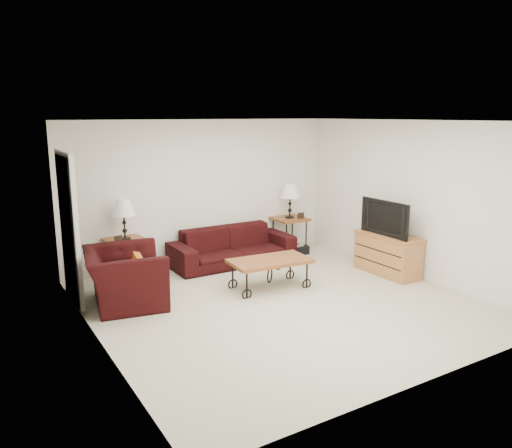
{
  "coord_description": "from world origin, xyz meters",
  "views": [
    {
      "loc": [
        -3.75,
        -5.5,
        2.59
      ],
      "look_at": [
        0.0,
        0.7,
        1.0
      ],
      "focal_mm": 35.29,
      "sensor_mm": 36.0,
      "label": 1
    }
  ],
  "objects": [
    {
      "name": "ground",
      "position": [
        0.0,
        0.0,
        0.0
      ],
      "size": [
        5.0,
        5.0,
        0.0
      ],
      "primitive_type": "plane",
      "color": "beige",
      "rests_on": "ground"
    },
    {
      "name": "wall_back",
      "position": [
        0.0,
        2.5,
        1.25
      ],
      "size": [
        5.0,
        0.02,
        2.5
      ],
      "primitive_type": "cube",
      "color": "white",
      "rests_on": "ground"
    },
    {
      "name": "wall_front",
      "position": [
        0.0,
        -2.5,
        1.25
      ],
      "size": [
        5.0,
        0.02,
        2.5
      ],
      "primitive_type": "cube",
      "color": "white",
      "rests_on": "ground"
    },
    {
      "name": "wall_left",
      "position": [
        -2.5,
        0.0,
        1.25
      ],
      "size": [
        0.02,
        5.0,
        2.5
      ],
      "primitive_type": "cube",
      "color": "white",
      "rests_on": "ground"
    },
    {
      "name": "wall_right",
      "position": [
        2.5,
        0.0,
        1.25
      ],
      "size": [
        0.02,
        5.0,
        2.5
      ],
      "primitive_type": "cube",
      "color": "white",
      "rests_on": "ground"
    },
    {
      "name": "ceiling",
      "position": [
        0.0,
        0.0,
        2.5
      ],
      "size": [
        5.0,
        5.0,
        0.0
      ],
      "primitive_type": "plane",
      "color": "white",
      "rests_on": "wall_back"
    },
    {
      "name": "doorway",
      "position": [
        -2.47,
        1.65,
        1.02
      ],
      "size": [
        0.08,
        0.94,
        2.04
      ],
      "primitive_type": "cube",
      "color": "black",
      "rests_on": "ground"
    },
    {
      "name": "sofa",
      "position": [
        0.32,
        2.02,
        0.32
      ],
      "size": [
        2.19,
        0.86,
        0.64
      ],
      "primitive_type": "imported",
      "color": "black",
      "rests_on": "ground"
    },
    {
      "name": "side_table_left",
      "position": [
        -1.52,
        2.2,
        0.32
      ],
      "size": [
        0.65,
        0.65,
        0.64
      ],
      "primitive_type": "cube",
      "rotation": [
        0.0,
        0.0,
        0.1
      ],
      "color": "brown",
      "rests_on": "ground"
    },
    {
      "name": "side_table_right",
      "position": [
        1.66,
        2.2,
        0.33
      ],
      "size": [
        0.61,
        0.61,
        0.65
      ],
      "primitive_type": "cube",
      "rotation": [
        0.0,
        0.0,
        -0.02
      ],
      "color": "brown",
      "rests_on": "ground"
    },
    {
      "name": "lamp_left",
      "position": [
        -1.52,
        2.2,
        0.97
      ],
      "size": [
        0.4,
        0.4,
        0.64
      ],
      "primitive_type": null,
      "rotation": [
        0.0,
        0.0,
        0.1
      ],
      "color": "black",
      "rests_on": "side_table_left"
    },
    {
      "name": "lamp_right",
      "position": [
        1.66,
        2.2,
        0.98
      ],
      "size": [
        0.38,
        0.38,
        0.65
      ],
      "primitive_type": null,
      "rotation": [
        0.0,
        0.0,
        -0.02
      ],
      "color": "black",
      "rests_on": "side_table_right"
    },
    {
      "name": "photo_frame_left",
      "position": [
        -1.67,
        2.05,
        0.7
      ],
      "size": [
        0.13,
        0.05,
        0.11
      ],
      "primitive_type": "cube",
      "rotation": [
        0.0,
        0.0,
        0.28
      ],
      "color": "black",
      "rests_on": "side_table_left"
    },
    {
      "name": "photo_frame_right",
      "position": [
        1.81,
        2.05,
        0.71
      ],
      "size": [
        0.13,
        0.05,
        0.11
      ],
      "primitive_type": "cube",
      "rotation": [
        0.0,
        0.0,
        -0.23
      ],
      "color": "black",
      "rests_on": "side_table_right"
    },
    {
      "name": "coffee_table",
      "position": [
        0.19,
        0.61,
        0.23
      ],
      "size": [
        1.25,
        0.74,
        0.45
      ],
      "primitive_type": "cube",
      "rotation": [
        0.0,
        0.0,
        -0.08
      ],
      "color": "brown",
      "rests_on": "ground"
    },
    {
      "name": "armchair",
      "position": [
        -1.88,
        1.1,
        0.39
      ],
      "size": [
        1.23,
        1.35,
        0.77
      ],
      "primitive_type": "imported",
      "rotation": [
        0.0,
        0.0,
        1.39
      ],
      "color": "black",
      "rests_on": "ground"
    },
    {
      "name": "throw_pillow",
      "position": [
        -1.72,
        1.05,
        0.52
      ],
      "size": [
        0.15,
        0.36,
        0.35
      ],
      "primitive_type": "cube",
      "rotation": [
        0.0,
        0.0,
        1.39
      ],
      "color": "orange",
      "rests_on": "armchair"
    },
    {
      "name": "tv_stand",
      "position": [
        2.23,
        0.2,
        0.33
      ],
      "size": [
        0.46,
        1.11,
        0.67
      ],
      "primitive_type": "cube",
      "color": "#C07247",
      "rests_on": "ground"
    },
    {
      "name": "television",
      "position": [
        2.21,
        0.2,
        0.95
      ],
      "size": [
        0.13,
        0.99,
        0.57
      ],
      "primitive_type": "imported",
      "rotation": [
        0.0,
        0.0,
        -1.57
      ],
      "color": "black",
      "rests_on": "tv_stand"
    },
    {
      "name": "backpack",
      "position": [
        1.48,
        1.63,
        0.23
      ],
      "size": [
        0.41,
        0.35,
        0.46
      ],
      "primitive_type": "ellipsoid",
      "rotation": [
        0.0,
        0.0,
        0.26
      ],
      "color": "black",
      "rests_on": "ground"
    }
  ]
}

